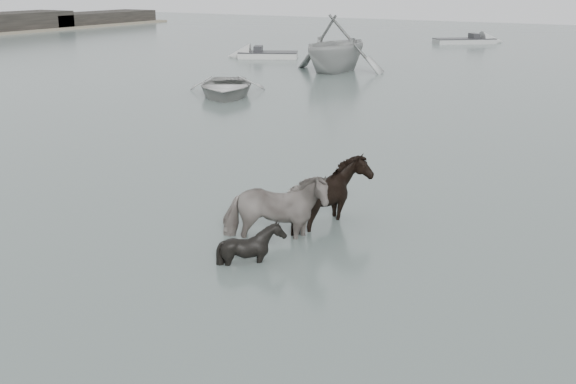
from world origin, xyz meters
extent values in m
plane|color=#4A5853|center=(0.00, 0.00, 0.00)|extent=(140.00, 140.00, 0.00)
imported|color=black|center=(-0.72, 0.00, 0.88)|extent=(2.28, 1.82, 1.76)
imported|color=black|center=(-0.11, 1.30, 0.85)|extent=(1.86, 2.03, 1.71)
imported|color=black|center=(-0.48, -1.20, 0.56)|extent=(1.03, 0.92, 1.11)
imported|color=#A3A29E|center=(-11.72, 14.00, 0.49)|extent=(5.33, 5.77, 0.97)
imported|color=#9FA19F|center=(-11.24, 23.62, 1.57)|extent=(5.25, 6.05, 3.13)
cube|color=black|center=(-50.00, 45.00, 0.75)|extent=(4.50, 14.00, 1.10)
camera|label=1|loc=(6.18, -11.29, 4.95)|focal=45.00mm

